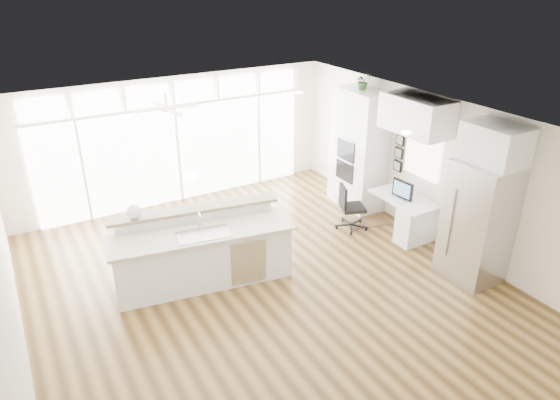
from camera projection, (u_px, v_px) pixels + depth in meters
floor at (267, 289)px, 8.04m from camera, size 7.00×8.00×0.02m
ceiling at (265, 126)px, 6.88m from camera, size 7.00×8.00×0.02m
wall_back at (176, 140)px, 10.58m from camera, size 7.00×0.04×2.70m
wall_front at (488, 393)px, 4.33m from camera, size 7.00×0.04×2.70m
wall_left at (6, 281)px, 5.86m from camera, size 0.04×8.00×2.70m
wall_right at (435, 170)px, 9.05m from camera, size 0.04×8.00×2.70m
glass_wall at (178, 155)px, 10.67m from camera, size 5.80×0.06×2.08m
transom_row at (172, 93)px, 10.10m from camera, size 5.90×0.06×0.40m
desk_window at (423, 155)px, 9.18m from camera, size 0.04×0.85×0.85m
ceiling_fan at (166, 103)px, 8.94m from camera, size 1.16×1.16×0.32m
recessed_lights at (258, 124)px, 7.05m from camera, size 3.40×3.00×0.02m
oven_cabinet at (358, 150)px, 10.35m from camera, size 0.64×1.20×2.50m
desk_nook at (403, 216)px, 9.53m from camera, size 0.72×1.30×0.76m
upper_cabinets at (416, 115)px, 8.71m from camera, size 0.64×1.30×0.64m
refrigerator at (478, 222)px, 7.97m from camera, size 0.76×0.90×2.00m
fridge_cabinet at (495, 144)px, 7.44m from camera, size 0.64×0.90×0.60m
framed_photos at (399, 153)px, 9.73m from camera, size 0.06×0.22×0.80m
kitchen_island at (203, 251)px, 7.96m from camera, size 3.03×1.55×1.15m
rug at (368, 220)px, 10.17m from camera, size 0.91×0.74×0.01m
office_chair at (353, 207)px, 9.70m from camera, size 0.59×0.57×0.91m
fishbowl at (134, 212)px, 7.71m from camera, size 0.29×0.29×0.24m
monitor at (403, 189)px, 9.25m from camera, size 0.13×0.46×0.38m
keyboard at (395, 200)px, 9.25m from camera, size 0.14×0.32×0.02m
potted_plant at (363, 83)px, 9.76m from camera, size 0.30×0.33×0.26m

